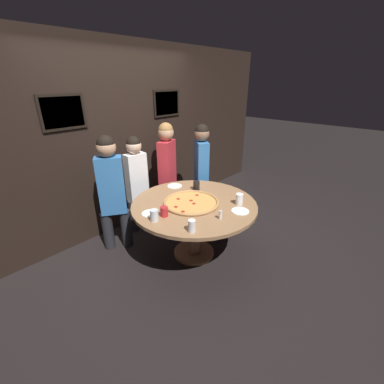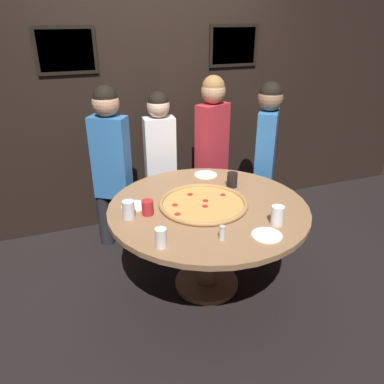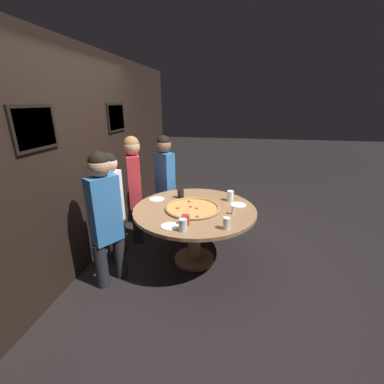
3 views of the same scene
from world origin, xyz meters
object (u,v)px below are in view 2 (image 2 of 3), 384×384
(white_plate_left_side, at_px, (206,175))
(dining_table, at_px, (208,222))
(drink_cup_beside_pizza, at_px, (232,180))
(diner_side_right, at_px, (212,145))
(condiment_shaker, at_px, (222,233))
(drink_cup_by_shaker, at_px, (128,210))
(drink_cup_far_right, at_px, (148,208))
(diner_side_left, at_px, (266,153))
(giant_pizza, at_px, (203,203))
(diner_centre_back, at_px, (111,161))
(diner_far_right, at_px, (160,155))
(drink_cup_front_edge, at_px, (277,215))
(white_plate_near_front, at_px, (134,206))
(white_plate_right_side, at_px, (267,235))
(drink_cup_near_right, at_px, (161,238))

(white_plate_left_side, bearing_deg, dining_table, -110.45)
(drink_cup_beside_pizza, distance_m, diner_side_right, 0.71)
(condiment_shaker, distance_m, diner_side_right, 1.51)
(drink_cup_by_shaker, xyz_separation_m, drink_cup_far_right, (0.14, 0.00, -0.01))
(drink_cup_by_shaker, height_order, diner_side_left, diner_side_left)
(giant_pizza, distance_m, diner_centre_back, 1.01)
(giant_pizza, bearing_deg, condiment_shaker, -98.01)
(giant_pizza, relative_size, diner_far_right, 0.47)
(diner_centre_back, bearing_deg, drink_cup_beside_pizza, 177.56)
(giant_pizza, xyz_separation_m, diner_centre_back, (-0.53, 0.85, 0.11))
(drink_cup_front_edge, distance_m, diner_far_right, 1.51)
(white_plate_near_front, distance_m, white_plate_right_side, 1.00)
(drink_cup_far_right, xyz_separation_m, white_plate_right_side, (0.65, -0.55, -0.05))
(dining_table, relative_size, drink_cup_far_right, 13.77)
(drink_cup_front_edge, bearing_deg, diner_side_left, 63.55)
(drink_cup_front_edge, height_order, white_plate_near_front, drink_cup_front_edge)
(drink_cup_front_edge, xyz_separation_m, white_plate_right_side, (-0.14, -0.11, -0.06))
(giant_pizza, xyz_separation_m, white_plate_near_front, (-0.49, 0.16, -0.01))
(diner_far_right, bearing_deg, diner_side_right, 173.75)
(condiment_shaker, relative_size, diner_side_right, 0.06)
(drink_cup_by_shaker, xyz_separation_m, diner_centre_back, (0.03, 0.85, 0.06))
(dining_table, bearing_deg, drink_cup_front_edge, -51.78)
(drink_cup_near_right, relative_size, white_plate_near_front, 0.67)
(white_plate_near_front, height_order, diner_side_left, diner_side_left)
(drink_cup_beside_pizza, relative_size, diner_far_right, 0.09)
(giant_pizza, height_order, drink_cup_far_right, drink_cup_far_right)
(giant_pizza, relative_size, drink_cup_front_edge, 4.97)
(dining_table, relative_size, white_plate_near_front, 7.88)
(drink_cup_beside_pizza, bearing_deg, condiment_shaker, -120.35)
(drink_cup_far_right, height_order, diner_side_left, diner_side_left)
(drink_cup_near_right, relative_size, diner_side_right, 0.08)
(condiment_shaker, xyz_separation_m, diner_side_left, (0.94, 1.07, 0.06))
(drink_cup_by_shaker, relative_size, diner_far_right, 0.09)
(drink_cup_front_edge, relative_size, diner_far_right, 0.10)
(white_plate_near_front, relative_size, diner_far_right, 0.13)
(white_plate_right_side, relative_size, condiment_shaker, 2.06)
(drink_cup_beside_pizza, bearing_deg, diner_far_right, 116.07)
(drink_cup_front_edge, xyz_separation_m, white_plate_left_side, (-0.12, 0.96, -0.06))
(diner_side_left, bearing_deg, drink_cup_near_right, -16.47)
(dining_table, distance_m, diner_centre_back, 1.07)
(dining_table, bearing_deg, diner_far_right, 94.05)
(dining_table, relative_size, white_plate_left_side, 7.39)
(dining_table, height_order, giant_pizza, giant_pizza)
(dining_table, bearing_deg, drink_cup_near_right, -139.93)
(condiment_shaker, xyz_separation_m, diner_centre_back, (-0.47, 1.33, 0.07))
(dining_table, height_order, white_plate_left_side, white_plate_left_side)
(white_plate_near_front, xyz_separation_m, white_plate_right_side, (0.71, -0.70, 0.00))
(diner_side_left, bearing_deg, diner_side_right, -93.33)
(drink_cup_far_right, xyz_separation_m, condiment_shaker, (0.36, -0.49, -0.01))
(condiment_shaker, xyz_separation_m, diner_side_right, (0.53, 1.41, 0.08))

